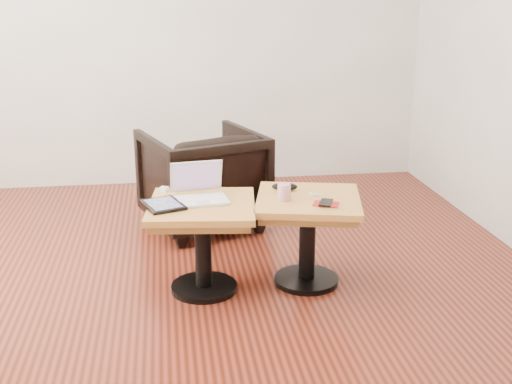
{
  "coord_description": "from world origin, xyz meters",
  "views": [
    {
      "loc": [
        -0.02,
        -3.33,
        1.66
      ],
      "look_at": [
        0.47,
        0.03,
        0.58
      ],
      "focal_mm": 45.0,
      "sensor_mm": 36.0,
      "label": 1
    }
  ],
  "objects": [
    {
      "name": "earbuds_tangle",
      "position": [
        0.82,
        0.08,
        0.53
      ],
      "size": [
        0.07,
        0.06,
        0.01
      ],
      "color": "white",
      "rests_on": "side_table_right"
    },
    {
      "name": "glasses_case",
      "position": [
        0.67,
        0.19,
        0.55
      ],
      "size": [
        0.16,
        0.09,
        0.05
      ],
      "primitive_type": "ellipsoid",
      "rotation": [
        0.0,
        0.0,
        -0.18
      ],
      "color": "black",
      "rests_on": "side_table_right"
    },
    {
      "name": "armchair",
      "position": [
        0.24,
        1.09,
        0.36
      ],
      "size": [
        0.98,
        0.99,
        0.71
      ],
      "primitive_type": "imported",
      "rotation": [
        0.0,
        0.0,
        3.48
      ],
      "color": "black",
      "rests_on": "ground"
    },
    {
      "name": "side_table_right",
      "position": [
        0.78,
        0.05,
        0.4
      ],
      "size": [
        0.69,
        0.69,
        0.53
      ],
      "rotation": [
        0.0,
        0.0,
        -0.22
      ],
      "color": "black",
      "rests_on": "ground"
    },
    {
      "name": "room_shell",
      "position": [
        0.0,
        0.0,
        1.35
      ],
      "size": [
        4.52,
        4.52,
        2.71
      ],
      "color": "#3D160D",
      "rests_on": "ground"
    },
    {
      "name": "side_table_left",
      "position": [
        0.17,
        0.03,
        0.4
      ],
      "size": [
        0.65,
        0.65,
        0.53
      ],
      "rotation": [
        0.0,
        0.0,
        -0.12
      ],
      "color": "black",
      "rests_on": "ground"
    },
    {
      "name": "phone_on_sleeve",
      "position": [
        0.84,
        -0.09,
        0.54
      ],
      "size": [
        0.16,
        0.14,
        0.02
      ],
      "rotation": [
        0.0,
        0.0,
        -0.39
      ],
      "color": "maroon",
      "rests_on": "side_table_right"
    },
    {
      "name": "charging_adapter",
      "position": [
        -0.03,
        0.28,
        0.54
      ],
      "size": [
        0.06,
        0.06,
        0.03
      ],
      "primitive_type": "cube",
      "rotation": [
        0.0,
        0.0,
        -0.47
      ],
      "color": "white",
      "rests_on": "side_table_left"
    },
    {
      "name": "laptop",
      "position": [
        0.16,
        0.1,
        0.57
      ],
      "size": [
        0.33,
        0.3,
        0.21
      ],
      "rotation": [
        0.0,
        0.0,
        0.12
      ],
      "color": "white",
      "rests_on": "side_table_left"
    },
    {
      "name": "tablet",
      "position": [
        -0.04,
        0.01,
        0.54
      ],
      "size": [
        0.26,
        0.29,
        0.02
      ],
      "rotation": [
        0.0,
        0.0,
        0.34
      ],
      "color": "black",
      "rests_on": "side_table_left"
    },
    {
      "name": "striped_cup",
      "position": [
        0.63,
        0.02,
        0.58
      ],
      "size": [
        0.08,
        0.08,
        0.1
      ],
      "primitive_type": "cylinder",
      "rotation": [
        0.0,
        0.0,
        0.12
      ],
      "color": "#BC506A",
      "rests_on": "side_table_right"
    }
  ]
}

